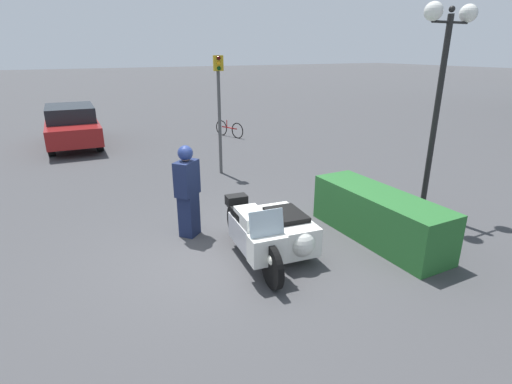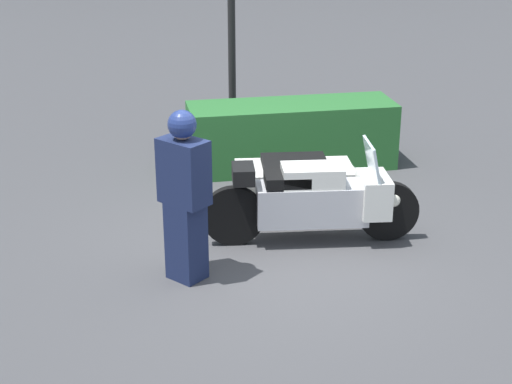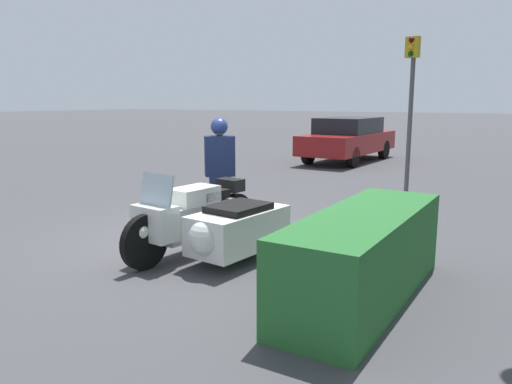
{
  "view_description": "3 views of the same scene",
  "coord_description": "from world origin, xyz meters",
  "px_view_note": "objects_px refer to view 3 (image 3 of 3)",
  "views": [
    {
      "loc": [
        5.97,
        -2.51,
        3.43
      ],
      "look_at": [
        -0.09,
        0.67,
        0.98
      ],
      "focal_mm": 28.0,
      "sensor_mm": 36.0,
      "label": 1
    },
    {
      "loc": [
        -1.57,
        -7.57,
        3.81
      ],
      "look_at": [
        -0.12,
        0.09,
        0.72
      ],
      "focal_mm": 55.0,
      "sensor_mm": 36.0,
      "label": 2
    },
    {
      "loc": [
        5.79,
        4.4,
        2.07
      ],
      "look_at": [
        0.22,
        1.04,
        0.87
      ],
      "focal_mm": 35.0,
      "sensor_mm": 36.0,
      "label": 3
    }
  ],
  "objects_px": {
    "police_motorcycle": "(214,223)",
    "parked_car_background": "(348,138)",
    "officer_rider": "(220,169)",
    "traffic_light_far": "(411,95)",
    "hedge_bush_curbside": "(364,256)"
  },
  "relations": [
    {
      "from": "police_motorcycle",
      "to": "parked_car_background",
      "type": "bearing_deg",
      "value": -161.76
    },
    {
      "from": "officer_rider",
      "to": "traffic_light_far",
      "type": "xyz_separation_m",
      "value": [
        -3.54,
        2.17,
        1.23
      ]
    },
    {
      "from": "traffic_light_far",
      "to": "parked_car_background",
      "type": "xyz_separation_m",
      "value": [
        -5.94,
        -3.51,
        -1.38
      ]
    },
    {
      "from": "traffic_light_far",
      "to": "police_motorcycle",
      "type": "bearing_deg",
      "value": -1.35
    },
    {
      "from": "police_motorcycle",
      "to": "officer_rider",
      "type": "height_order",
      "value": "officer_rider"
    },
    {
      "from": "officer_rider",
      "to": "traffic_light_far",
      "type": "relative_size",
      "value": 0.54
    },
    {
      "from": "police_motorcycle",
      "to": "traffic_light_far",
      "type": "xyz_separation_m",
      "value": [
        -5.08,
        1.19,
        1.7
      ]
    },
    {
      "from": "police_motorcycle",
      "to": "parked_car_background",
      "type": "xyz_separation_m",
      "value": [
        -11.02,
        -2.33,
        0.31
      ]
    },
    {
      "from": "officer_rider",
      "to": "traffic_light_far",
      "type": "distance_m",
      "value": 4.33
    },
    {
      "from": "police_motorcycle",
      "to": "hedge_bush_curbside",
      "type": "bearing_deg",
      "value": 88.78
    },
    {
      "from": "traffic_light_far",
      "to": "parked_car_background",
      "type": "relative_size",
      "value": 0.71
    },
    {
      "from": "police_motorcycle",
      "to": "officer_rider",
      "type": "relative_size",
      "value": 1.37
    },
    {
      "from": "police_motorcycle",
      "to": "parked_car_background",
      "type": "height_order",
      "value": "parked_car_background"
    },
    {
      "from": "hedge_bush_curbside",
      "to": "parked_car_background",
      "type": "bearing_deg",
      "value": -158.43
    },
    {
      "from": "officer_rider",
      "to": "parked_car_background",
      "type": "relative_size",
      "value": 0.38
    }
  ]
}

